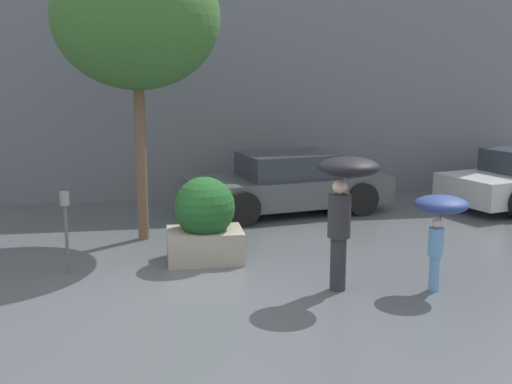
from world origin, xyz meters
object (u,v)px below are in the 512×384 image
object	(u,v)px
person_child	(440,213)
street_tree	(136,19)
person_adult	(345,191)
parking_meter	(65,215)
parked_car_near	(288,185)
planter_box	(205,221)

from	to	relation	value
person_child	street_tree	size ratio (longest dim) A/B	0.26
person_adult	parking_meter	distance (m)	4.09
parked_car_near	person_adult	bearing A→B (deg)	165.41
person_adult	parked_car_near	size ratio (longest dim) A/B	0.42
person_adult	parked_car_near	xyz separation A→B (m)	(0.29, 4.96, -0.81)
person_adult	planter_box	bearing A→B (deg)	-169.53
person_child	parked_car_near	size ratio (longest dim) A/B	0.29
parked_car_near	street_tree	bearing A→B (deg)	108.84
street_tree	planter_box	bearing A→B (deg)	-57.11
person_adult	street_tree	distance (m)	4.85
planter_box	person_adult	world-z (taller)	person_adult
person_child	street_tree	distance (m)	5.89
planter_box	person_child	bearing A→B (deg)	-31.06
person_child	parking_meter	world-z (taller)	person_child
street_tree	person_adult	bearing A→B (deg)	-49.99
person_adult	parking_meter	xyz separation A→B (m)	(-3.79, 1.43, -0.51)
person_adult	person_child	world-z (taller)	person_adult
parking_meter	street_tree	bearing A→B (deg)	58.73
planter_box	person_adult	size ratio (longest dim) A/B	0.72
person_child	parked_car_near	bearing A→B (deg)	65.49
planter_box	person_adult	xyz separation A→B (m)	(1.73, -1.72, 0.75)
person_child	parking_meter	xyz separation A→B (m)	(-5.10, 1.54, -0.18)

